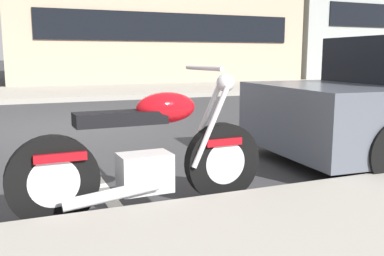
# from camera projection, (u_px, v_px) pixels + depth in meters

# --- Properties ---
(ground_plane) EXTENTS (260.00, 260.00, 0.00)m
(ground_plane) POSITION_uv_depth(u_px,v_px,m) (61.00, 129.00, 7.18)
(ground_plane) COLOR #333335
(sidewalk_far_curb) EXTENTS (120.00, 5.00, 0.14)m
(sidewalk_far_curb) POSITION_uv_depth(u_px,v_px,m) (342.00, 84.00, 17.96)
(sidewalk_far_curb) COLOR gray
(sidewalk_far_curb) RESTS_ON ground
(parking_stall_stripe) EXTENTS (0.12, 2.20, 0.01)m
(parking_stall_stripe) POSITION_uv_depth(u_px,v_px,m) (108.00, 195.00, 3.76)
(parking_stall_stripe) COLOR silver
(parking_stall_stripe) RESTS_ON ground
(parked_motorcycle) EXTENTS (2.02, 0.62, 1.13)m
(parked_motorcycle) POSITION_uv_depth(u_px,v_px,m) (147.00, 157.00, 3.33)
(parked_motorcycle) COLOR black
(parked_motorcycle) RESTS_ON ground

